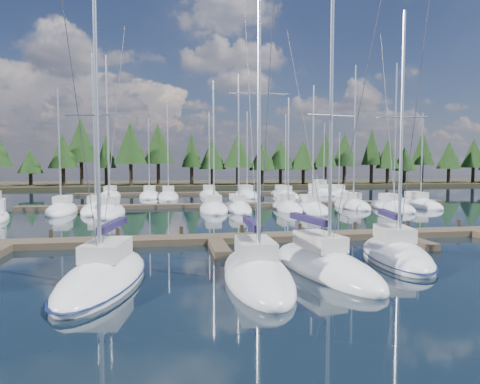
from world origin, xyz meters
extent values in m
plane|color=black|center=(0.00, 30.00, 0.00)|extent=(260.00, 260.00, 0.00)
cube|color=#322D1B|center=(0.00, 90.00, 0.30)|extent=(220.00, 30.00, 0.60)
cube|color=#4A3F2E|center=(0.00, 18.00, 0.20)|extent=(44.00, 2.00, 0.40)
cube|color=#4A3F2E|center=(-12.00, 15.00, 0.20)|extent=(0.90, 4.00, 0.40)
cube|color=#4A3F2E|center=(-6.00, 15.00, 0.20)|extent=(0.90, 4.00, 0.40)
cube|color=#4A3F2E|center=(0.00, 15.00, 0.20)|extent=(0.90, 4.00, 0.40)
cube|color=#4A3F2E|center=(6.00, 15.00, 0.20)|extent=(0.90, 4.00, 0.40)
cylinder|color=black|center=(-16.00, 19.00, 0.45)|extent=(0.26, 0.26, 0.90)
cylinder|color=black|center=(-12.00, 19.00, 0.45)|extent=(0.26, 0.26, 0.90)
cylinder|color=black|center=(-8.00, 19.00, 0.45)|extent=(0.26, 0.26, 0.90)
cylinder|color=black|center=(-4.00, 19.00, 0.45)|extent=(0.26, 0.26, 0.90)
cylinder|color=black|center=(0.00, 19.00, 0.45)|extent=(0.26, 0.26, 0.90)
cylinder|color=black|center=(4.00, 19.00, 0.45)|extent=(0.26, 0.26, 0.90)
cylinder|color=black|center=(8.00, 19.00, 0.45)|extent=(0.26, 0.26, 0.90)
cylinder|color=black|center=(12.00, 19.00, 0.45)|extent=(0.26, 0.26, 0.90)
cube|color=#4A3F2E|center=(0.00, 40.00, 0.20)|extent=(50.00, 1.80, 0.40)
cube|color=#4A3F2E|center=(0.00, 60.00, 0.20)|extent=(46.00, 1.80, 0.40)
ellipsoid|color=white|center=(-11.47, 9.32, 0.15)|extent=(4.13, 8.81, 1.90)
cube|color=#BCB8AF|center=(-11.40, 9.74, 1.35)|extent=(1.96, 2.92, 0.70)
cylinder|color=silver|center=(-11.54, 8.90, 6.35)|extent=(0.18, 0.18, 10.70)
cylinder|color=silver|center=(-11.24, 10.74, 2.10)|extent=(0.71, 3.70, 0.12)
cube|color=#1D153C|center=(-11.24, 10.74, 2.25)|extent=(0.91, 3.57, 0.30)
cylinder|color=silver|center=(-11.54, 8.90, 6.88)|extent=(2.51, 0.47, 0.07)
cylinder|color=#3F3F44|center=(-11.83, 7.11, 6.20)|extent=(0.62, 3.63, 11.01)
cylinder|color=#3F3F44|center=(-11.18, 11.12, 6.20)|extent=(0.75, 4.46, 11.01)
ellipsoid|color=#0B143B|center=(-11.47, 9.32, 0.22)|extent=(4.30, 9.16, 0.18)
ellipsoid|color=white|center=(-5.12, 8.74, 0.15)|extent=(3.02, 8.38, 1.90)
cube|color=#BCB8AF|center=(-5.11, 9.15, 1.35)|extent=(1.59, 2.70, 0.70)
cylinder|color=silver|center=(-5.14, 8.32, 7.17)|extent=(0.17, 0.17, 12.35)
cylinder|color=silver|center=(-5.07, 10.15, 2.10)|extent=(0.25, 3.65, 0.12)
cube|color=#1D153C|center=(-5.07, 10.15, 2.25)|extent=(0.47, 3.49, 0.30)
cylinder|color=silver|center=(-5.14, 8.32, 7.79)|extent=(2.45, 0.16, 0.07)
cylinder|color=#3F3F44|center=(-5.20, 6.54, 7.02)|extent=(0.16, 3.59, 12.65)
cylinder|color=#3F3F44|center=(-5.06, 10.52, 7.02)|extent=(0.19, 4.42, 12.66)
ellipsoid|color=white|center=(-1.77, 9.69, 0.15)|extent=(3.97, 8.98, 1.90)
cube|color=#BCB8AF|center=(-1.84, 10.12, 1.35)|extent=(1.86, 2.97, 0.70)
cylinder|color=silver|center=(-1.69, 9.27, 6.54)|extent=(0.18, 0.18, 11.08)
cylinder|color=silver|center=(-2.01, 11.15, 2.10)|extent=(0.75, 3.78, 0.12)
cube|color=#1D153C|center=(-2.01, 11.15, 2.25)|extent=(0.95, 3.65, 0.30)
cylinder|color=silver|center=(-1.69, 9.27, 7.09)|extent=(2.30, 0.45, 0.07)
cylinder|color=#3F3F44|center=(-1.38, 7.43, 6.39)|extent=(0.65, 3.71, 11.39)
cylinder|color=#3F3F44|center=(-2.07, 11.53, 6.39)|extent=(0.79, 4.57, 11.39)
ellipsoid|color=white|center=(2.72, 11.30, 0.15)|extent=(4.15, 7.70, 1.90)
cube|color=#BCB8AF|center=(2.79, 11.66, 1.35)|extent=(1.96, 2.59, 0.70)
cylinder|color=silver|center=(2.65, 10.94, 6.71)|extent=(0.19, 0.19, 11.42)
cylinder|color=silver|center=(2.96, 12.52, 2.10)|extent=(0.74, 3.17, 0.12)
cube|color=#1D153C|center=(2.96, 12.52, 2.25)|extent=(0.93, 3.07, 0.30)
cylinder|color=silver|center=(2.65, 10.94, 7.28)|extent=(2.48, 0.55, 0.07)
cylinder|color=#3F3F44|center=(2.35, 9.40, 6.56)|extent=(0.64, 3.11, 11.73)
cylinder|color=#3F3F44|center=(3.02, 12.84, 6.56)|extent=(0.78, 3.83, 11.73)
ellipsoid|color=#0B143B|center=(2.72, 11.30, 0.22)|extent=(4.32, 8.01, 0.18)
ellipsoid|color=white|center=(-19.45, 36.52, 0.15)|extent=(2.60, 7.82, 1.90)
cube|color=#BCB8AF|center=(-19.45, 36.91, 1.35)|extent=(1.43, 2.50, 0.70)
cylinder|color=silver|center=(-19.45, 36.13, 6.69)|extent=(0.16, 0.16, 11.37)
ellipsoid|color=white|center=(-16.10, 36.58, 0.15)|extent=(2.77, 8.27, 1.90)
cube|color=#BCB8AF|center=(-16.10, 36.99, 1.35)|extent=(1.52, 2.65, 0.70)
cylinder|color=silver|center=(-16.10, 36.17, 8.44)|extent=(0.16, 0.16, 14.87)
ellipsoid|color=white|center=(-14.43, 33.94, 0.15)|extent=(2.76, 8.39, 1.90)
cube|color=#BCB8AF|center=(-14.43, 34.36, 1.35)|extent=(1.52, 2.68, 0.70)
cylinder|color=silver|center=(-14.43, 33.52, 8.06)|extent=(0.16, 0.16, 14.13)
ellipsoid|color=white|center=(-4.18, 35.37, 0.15)|extent=(2.82, 7.54, 1.90)
cube|color=#BCB8AF|center=(-4.18, 35.74, 1.35)|extent=(1.55, 2.41, 0.70)
cylinder|color=silver|center=(-4.18, 34.99, 7.19)|extent=(0.16, 0.16, 12.38)
ellipsoid|color=white|center=(-1.55, 35.69, 0.15)|extent=(2.52, 8.56, 1.90)
cube|color=#BCB8AF|center=(-1.55, 36.12, 1.35)|extent=(1.38, 2.74, 0.70)
cylinder|color=silver|center=(-1.55, 35.27, 7.59)|extent=(0.16, 0.16, 13.17)
ellipsoid|color=white|center=(3.77, 35.56, 0.15)|extent=(2.46, 8.32, 1.90)
cube|color=#BCB8AF|center=(3.77, 35.98, 1.35)|extent=(1.35, 2.66, 0.70)
cylinder|color=silver|center=(3.77, 35.15, 6.44)|extent=(0.16, 0.16, 10.89)
ellipsoid|color=white|center=(5.83, 33.66, 0.15)|extent=(2.69, 9.07, 1.90)
cube|color=#BCB8AF|center=(5.83, 34.11, 1.35)|extent=(1.48, 2.90, 0.70)
cylinder|color=silver|center=(5.83, 33.21, 6.94)|extent=(0.16, 0.16, 11.89)
ellipsoid|color=white|center=(11.61, 36.48, 0.15)|extent=(2.81, 7.56, 1.90)
cube|color=#BCB8AF|center=(11.61, 36.86, 1.35)|extent=(1.55, 2.42, 0.70)
cylinder|color=silver|center=(11.61, 36.10, 8.39)|extent=(0.16, 0.16, 14.78)
ellipsoid|color=white|center=(15.04, 33.98, 0.15)|extent=(2.43, 8.60, 1.90)
cube|color=#BCB8AF|center=(15.04, 34.41, 1.35)|extent=(1.34, 2.75, 0.70)
cylinder|color=silver|center=(15.04, 33.55, 8.27)|extent=(0.16, 0.16, 14.53)
ellipsoid|color=white|center=(19.68, 36.30, 0.15)|extent=(2.60, 8.63, 1.90)
cube|color=#BCB8AF|center=(19.68, 36.73, 1.35)|extent=(1.43, 2.76, 0.70)
cylinder|color=silver|center=(19.68, 35.87, 5.87)|extent=(0.16, 0.16, 9.73)
ellipsoid|color=white|center=(-17.29, 56.06, 0.15)|extent=(2.89, 7.90, 1.90)
cube|color=#BCB8AF|center=(-17.29, 56.45, 1.35)|extent=(1.59, 2.53, 0.70)
cylinder|color=silver|center=(-17.29, 55.66, 6.06)|extent=(0.16, 0.16, 10.13)
ellipsoid|color=white|center=(-11.55, 54.94, 0.15)|extent=(2.92, 8.48, 1.90)
cube|color=#BCB8AF|center=(-11.55, 55.36, 1.35)|extent=(1.61, 2.71, 0.70)
cylinder|color=silver|center=(-11.55, 54.51, 6.27)|extent=(0.16, 0.16, 10.54)
ellipsoid|color=white|center=(-8.83, 53.29, 0.15)|extent=(2.89, 11.30, 1.90)
cube|color=#BCB8AF|center=(-8.83, 53.85, 1.35)|extent=(1.59, 3.62, 0.70)
cylinder|color=silver|center=(-8.83, 52.72, 7.37)|extent=(0.16, 0.16, 12.74)
ellipsoid|color=white|center=(-2.72, 55.71, 0.15)|extent=(2.88, 8.92, 1.90)
cube|color=#BCB8AF|center=(-2.72, 56.16, 1.35)|extent=(1.58, 2.86, 0.70)
cylinder|color=silver|center=(-2.72, 55.27, 6.84)|extent=(0.16, 0.16, 11.68)
ellipsoid|color=white|center=(2.93, 55.15, 0.15)|extent=(2.90, 10.93, 1.90)
cube|color=#BCB8AF|center=(2.93, 55.70, 1.35)|extent=(1.59, 3.50, 0.70)
cylinder|color=silver|center=(2.93, 54.61, 6.88)|extent=(0.16, 0.16, 11.76)
ellipsoid|color=white|center=(8.38, 53.33, 0.15)|extent=(2.99, 11.98, 1.90)
cube|color=#BCB8AF|center=(8.38, 53.93, 1.35)|extent=(1.64, 3.83, 0.70)
cylinder|color=silver|center=(8.38, 52.74, 6.62)|extent=(0.16, 0.16, 11.25)
ellipsoid|color=white|center=(15.46, 56.05, 0.15)|extent=(2.99, 7.32, 1.90)
cube|color=#BCB8AF|center=(15.46, 56.41, 1.35)|extent=(1.64, 2.34, 0.70)
cylinder|color=silver|center=(15.46, 55.68, 6.21)|extent=(0.16, 0.16, 10.42)
ellipsoid|color=white|center=(17.23, 54.32, 0.15)|extent=(2.75, 10.22, 1.90)
cube|color=#BCB8AF|center=(17.23, 54.84, 1.35)|extent=(1.51, 3.27, 0.70)
cylinder|color=silver|center=(17.23, 53.81, 5.38)|extent=(0.16, 0.16, 8.75)
ellipsoid|color=white|center=(15.16, 57.20, 0.10)|extent=(2.65, 7.88, 1.57)
cube|color=white|center=(15.16, 57.20, 1.14)|extent=(1.98, 4.34, 1.05)
cube|color=#BCB8AF|center=(15.16, 56.80, 2.01)|extent=(1.45, 2.76, 0.79)
cylinder|color=silver|center=(15.16, 57.98, 2.54)|extent=(0.08, 0.08, 1.40)
cylinder|color=black|center=(-36.31, 83.40, 1.83)|extent=(0.70, 0.70, 2.46)
cone|color=black|center=(-36.31, 83.40, 5.46)|extent=(4.86, 4.86, 4.79)
ellipsoid|color=black|center=(-35.81, 83.40, 4.36)|extent=(2.92, 2.92, 2.92)
cylinder|color=black|center=(-29.28, 80.20, 2.33)|extent=(0.70, 0.70, 3.45)
cone|color=black|center=(-29.28, 80.20, 7.41)|extent=(5.66, 5.66, 6.71)
ellipsoid|color=black|center=(-28.78, 80.20, 5.88)|extent=(3.40, 3.40, 3.40)
cylinder|color=black|center=(-26.44, 83.34, 2.92)|extent=(0.70, 0.70, 4.63)
cone|color=black|center=(-26.44, 83.34, 9.74)|extent=(6.80, 6.80, 9.01)
ellipsoid|color=black|center=(-25.94, 83.34, 7.68)|extent=(4.08, 4.08, 4.08)
cylinder|color=black|center=(-21.41, 82.51, 2.34)|extent=(0.70, 0.70, 3.47)
cone|color=black|center=(-21.41, 82.51, 7.45)|extent=(4.02, 4.02, 6.75)
ellipsoid|color=black|center=(-20.91, 82.51, 5.91)|extent=(2.41, 2.41, 2.41)
cylinder|color=black|center=(-16.18, 78.80, 2.74)|extent=(0.70, 0.70, 4.28)
cone|color=black|center=(-16.18, 78.80, 9.04)|extent=(6.35, 6.35, 8.32)
ellipsoid|color=black|center=(-15.68, 78.80, 7.14)|extent=(3.81, 3.81, 3.81)
cylinder|color=black|center=(-10.89, 82.39, 2.77)|extent=(0.70, 0.70, 4.33)
cone|color=black|center=(-10.89, 82.39, 9.15)|extent=(6.57, 6.57, 8.43)
ellipsoid|color=black|center=(-10.39, 82.39, 7.22)|extent=(3.94, 3.94, 3.94)
cylinder|color=black|center=(-4.01, 80.91, 2.42)|extent=(0.70, 0.70, 3.64)
cone|color=black|center=(-4.01, 80.91, 7.78)|extent=(4.16, 4.16, 7.08)
ellipsoid|color=black|center=(-3.51, 80.91, 6.16)|extent=(2.49, 2.49, 2.49)
cylinder|color=black|center=(0.34, 80.86, 2.22)|extent=(0.70, 0.70, 3.25)
cone|color=black|center=(0.34, 80.86, 7.00)|extent=(5.67, 5.67, 6.31)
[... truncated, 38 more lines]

